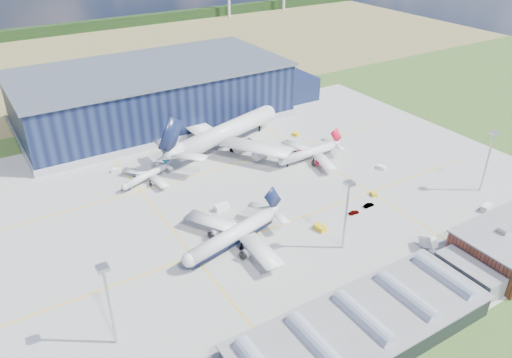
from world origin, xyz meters
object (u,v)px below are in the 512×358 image
Objects in this scene: hangar at (158,96)px; airliner_widebody at (227,123)px; gse_tug_b at (374,194)px; car_b at (369,205)px; car_a at (354,212)px; light_mast_west at (107,293)px; light_mast_east at (489,152)px; gse_tug_a at (320,228)px; airliner_red at (308,149)px; gse_cart_b at (116,170)px; gse_cart_a at (381,167)px; airstair at (427,244)px; gse_van_c at (487,208)px; airliner_regional at (145,173)px; gse_van_a at (222,207)px; light_mast_center at (347,205)px; airliner_navy at (231,229)px; gse_tug_c at (296,134)px.

hangar is 2.12× the size of airliner_widebody.
car_b reaches higher than gse_tug_b.
car_a is (22.70, -112.42, -10.97)m from hangar.
car_a is at bearing 8.24° from light_mast_west.
light_mast_east is (72.19, -124.80, 3.82)m from hangar.
gse_tug_a is 1.05× the size of car_a.
airliner_red reaches higher than gse_cart_b.
light_mast_west is 109.87m from airliner_red.
gse_cart_a is 51.66m from airstair.
airliner_red is 48.82m from gse_tug_a.
car_a is at bearing 51.82° from gse_van_c.
gse_cart_a is at bearing 67.37° from airstair.
light_mast_east is 39.10m from gse_cart_a.
airliner_regional is 35.25m from gse_van_a.
light_mast_west is at bearing -150.70° from airliner_widebody.
light_mast_west is 7.24× the size of gse_cart_a.
light_mast_east is 6.87× the size of gse_cart_b.
hangar is 62.48m from airliner_regional.
gse_tug_a is 1.20× the size of gse_cart_b.
airliner_regional is at bearing 115.16° from gse_tug_a.
car_b is (22.84, 2.02, -0.18)m from gse_tug_a.
light_mast_center reaches higher than gse_cart_a.
airliner_navy is 59.01m from airstair.
hangar is at bearing 87.35° from gse_tug_a.
gse_cart_b is (-6.76, 13.74, -3.25)m from airliner_regional.
gse_tug_c is (106.65, 74.55, -14.73)m from light_mast_west.
gse_cart_a is 44.52m from gse_tug_c.
gse_van_c is (28.81, -61.81, -4.25)m from airliner_red.
gse_cart_b is (-21.88, 45.45, -0.37)m from gse_van_a.
gse_van_c is (50.13, -90.42, -10.03)m from airliner_widebody.
car_a is at bearing -111.10° from gse_cart_b.
hangar is at bearing 16.49° from car_a.
car_b is at bearing 162.76° from light_mast_east.
airliner_red is at bearing 51.12° from gse_tug_a.
car_b is at bearing 8.00° from light_mast_west.
hangar reaches higher than car_a.
light_mast_east is 94.97m from gse_van_a.
hangar reaches higher than gse_van_c.
hangar is 6.30× the size of light_mast_east.
hangar reaches higher than gse_tug_b.
airliner_regional is at bearing 117.21° from light_mast_center.
gse_van_a is at bearing -164.15° from gse_tug_c.
gse_tug_b is at bearing -70.97° from hangar.
airstair is at bearing -56.13° from gse_tug_a.
gse_cart_a is at bearing 176.49° from airliner_navy.
gse_tug_a reaches higher than gse_cart_a.
gse_van_c is (25.33, -27.55, 0.51)m from gse_tug_b.
gse_cart_a is at bearing 64.57° from gse_tug_b.
gse_cart_b is (-47.61, 2.96, -10.41)m from airliner_widebody.
airliner_widebody reaches higher than airliner_red.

